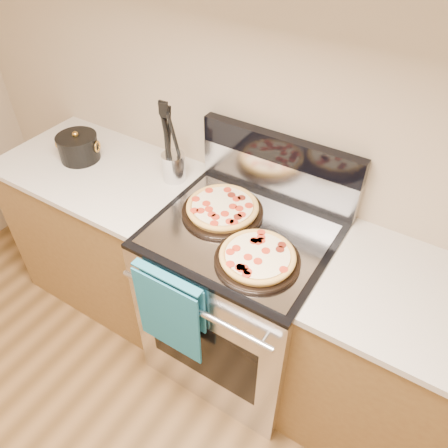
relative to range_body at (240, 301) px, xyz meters
The scene contains 16 objects.
wall_back 0.97m from the range_body, 90.00° to the left, with size 4.00×4.00×0.00m, color tan.
range_body is the anchor object (origin of this frame).
oven_window 0.34m from the range_body, 90.00° to the right, with size 0.56×0.01×0.40m, color black.
cooktop 0.46m from the range_body, ahead, with size 0.76×0.68×0.02m, color black.
backsplash_lower 0.64m from the range_body, 90.00° to the left, with size 0.76×0.06×0.18m, color silver.
backsplash_upper 0.77m from the range_body, 90.00° to the left, with size 0.76×0.06×0.12m, color black.
oven_handle 0.51m from the range_body, 90.00° to the right, with size 0.03×0.03×0.70m, color silver.
dish_towel 0.47m from the range_body, 107.74° to the right, with size 0.32×0.05×0.42m, color #1A5386, non-canonical shape.
foil_sheet 0.47m from the range_body, 90.00° to the right, with size 0.70×0.55×0.01m, color gray.
cabinet_left 0.88m from the range_body, behind, with size 1.00×0.62×0.88m, color brown.
countertop_left 0.99m from the range_body, behind, with size 1.02×0.64×0.03m, color beige.
cabinet_right 0.88m from the range_body, ahead, with size 1.00×0.62×0.88m, color brown.
pepperoni_pizza_back 0.52m from the range_body, 160.35° to the left, with size 0.35×0.35×0.05m, color gold, non-canonical shape.
pepperoni_pizza_front 0.53m from the range_body, 42.79° to the right, with size 0.33×0.33×0.04m, color gold, non-canonical shape.
utensil_crock 0.73m from the range_body, 161.74° to the left, with size 0.11×0.11×0.14m, color silver.
saucepan 1.13m from the range_body, behind, with size 0.20×0.20×0.12m, color black.
Camera 1 is at (0.66, 0.45, 2.16)m, focal length 35.00 mm.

